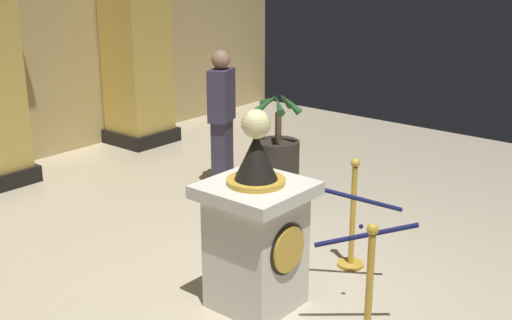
{
  "coord_description": "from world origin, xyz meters",
  "views": [
    {
      "loc": [
        -3.8,
        -2.9,
        2.72
      ],
      "look_at": [
        -0.17,
        0.11,
        1.22
      ],
      "focal_mm": 46.27,
      "sensor_mm": 36.0,
      "label": 1
    }
  ],
  "objects": [
    {
      "name": "ground_plane",
      "position": [
        0.0,
        0.0,
        0.0
      ],
      "size": [
        11.62,
        11.62,
        0.0
      ],
      "primitive_type": "plane",
      "color": "beige"
    },
    {
      "name": "pedestal_clock",
      "position": [
        -0.17,
        0.11,
        0.63
      ],
      "size": [
        0.76,
        0.76,
        1.61
      ],
      "color": "silver",
      "rests_on": "ground_plane"
    },
    {
      "name": "stanchion_near",
      "position": [
        -0.29,
        -0.97,
        0.36
      ],
      "size": [
        0.24,
        0.24,
        1.03
      ],
      "color": "gold",
      "rests_on": "ground_plane"
    },
    {
      "name": "stanchion_far",
      "position": [
        0.89,
        -0.12,
        0.36
      ],
      "size": [
        0.24,
        0.24,
        1.02
      ],
      "color": "gold",
      "rests_on": "ground_plane"
    },
    {
      "name": "velvet_rope",
      "position": [
        0.3,
        -0.54,
        0.79
      ],
      "size": [
        1.05,
        1.04,
        0.22
      ],
      "color": "#141947"
    },
    {
      "name": "column_right",
      "position": [
        2.39,
        4.46,
        1.88
      ],
      "size": [
        0.88,
        0.88,
        3.78
      ],
      "color": "black",
      "rests_on": "ground_plane"
    },
    {
      "name": "potted_palm_right",
      "position": [
        2.49,
        1.96,
        0.3
      ],
      "size": [
        0.6,
        0.63,
        1.08
      ],
      "color": "#2D2823",
      "rests_on": "ground_plane"
    },
    {
      "name": "bystander_guest",
      "position": [
        1.72,
        2.21,
        0.87
      ],
      "size": [
        0.42,
        0.34,
        1.64
      ],
      "color": "#383347",
      "rests_on": "ground_plane"
    }
  ]
}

